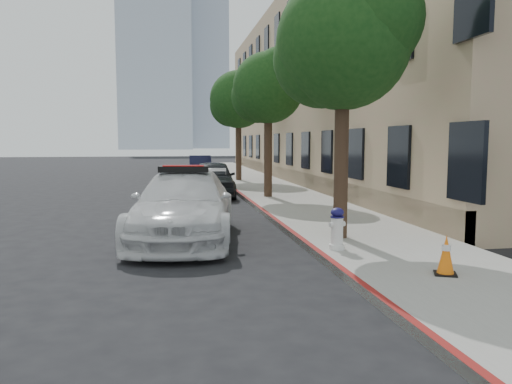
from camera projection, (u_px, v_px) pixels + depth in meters
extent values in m
plane|color=black|center=(199.00, 232.00, 12.21)|extent=(120.00, 120.00, 0.00)
cube|color=gray|center=(266.00, 188.00, 22.62)|extent=(3.20, 50.00, 0.15)
cube|color=maroon|center=(232.00, 189.00, 22.36)|extent=(0.12, 50.00, 0.15)
cube|color=tan|center=(347.00, 91.00, 27.96)|extent=(8.00, 36.00, 10.00)
cube|color=#9EA8B7|center=(154.00, 30.00, 126.08)|extent=(18.00, 14.00, 60.00)
cube|color=#9EA8B7|center=(202.00, 72.00, 143.80)|extent=(14.00, 14.00, 44.00)
cylinder|color=black|center=(341.00, 160.00, 10.56)|extent=(0.30, 0.30, 3.30)
sphere|color=#123711|center=(343.00, 42.00, 10.31)|extent=(2.80, 2.80, 2.80)
sphere|color=#123711|center=(368.00, 19.00, 10.04)|extent=(2.24, 2.24, 2.24)
sphere|color=#123711|center=(322.00, 59.00, 10.57)|extent=(2.10, 2.10, 2.10)
cylinder|color=black|center=(268.00, 153.00, 18.41)|extent=(0.30, 0.30, 3.19)
sphere|color=#123711|center=(268.00, 88.00, 18.16)|extent=(2.60, 2.60, 2.60)
sphere|color=#123711|center=(281.00, 76.00, 17.89)|extent=(2.08, 2.08, 2.08)
sphere|color=#123711|center=(257.00, 97.00, 18.43)|extent=(1.95, 1.95, 1.95)
cylinder|color=black|center=(239.00, 148.00, 26.24)|extent=(0.30, 0.30, 3.41)
sphere|color=#123711|center=(238.00, 99.00, 25.98)|extent=(3.00, 3.00, 3.00)
sphere|color=#123711|center=(247.00, 91.00, 25.71)|extent=(2.40, 2.40, 2.40)
sphere|color=#123711|center=(231.00, 105.00, 26.24)|extent=(2.25, 2.25, 2.25)
imported|color=silver|center=(184.00, 206.00, 11.19)|extent=(2.80, 5.48, 1.52)
cube|color=black|center=(184.00, 169.00, 11.10)|extent=(1.13, 0.42, 0.14)
cube|color=#A50A07|center=(184.00, 167.00, 11.10)|extent=(0.92, 0.33, 0.06)
imported|color=black|center=(213.00, 178.00, 19.92)|extent=(1.96, 4.30, 1.43)
imported|color=black|center=(200.00, 166.00, 31.46)|extent=(1.49, 3.93, 1.28)
cylinder|color=silver|center=(337.00, 247.00, 9.54)|extent=(0.31, 0.31, 0.10)
cylinder|color=silver|center=(337.00, 231.00, 9.51)|extent=(0.23, 0.23, 0.53)
ellipsoid|color=#161353|center=(337.00, 212.00, 9.47)|extent=(0.25, 0.25, 0.18)
cylinder|color=silver|center=(337.00, 224.00, 9.49)|extent=(0.34, 0.17, 0.10)
cylinder|color=silver|center=(337.00, 224.00, 9.49)|extent=(0.14, 0.19, 0.10)
cube|color=black|center=(445.00, 274.00, 7.73)|extent=(0.43, 0.43, 0.03)
cone|color=orange|center=(446.00, 254.00, 7.69)|extent=(0.25, 0.25, 0.60)
cylinder|color=white|center=(446.00, 247.00, 7.68)|extent=(0.14, 0.14, 0.09)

